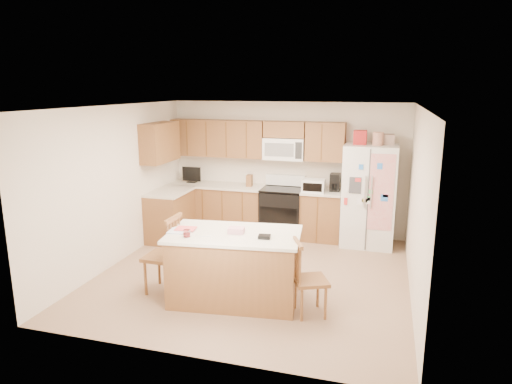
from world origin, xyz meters
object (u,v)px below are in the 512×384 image
(windsor_chair_left, at_px, (164,256))
(windsor_chair_back, at_px, (246,254))
(windsor_chair_right, at_px, (309,280))
(refrigerator, at_px, (369,194))
(island, at_px, (235,266))
(stove, at_px, (282,211))

(windsor_chair_left, relative_size, windsor_chair_back, 1.22)
(windsor_chair_right, bearing_deg, refrigerator, 78.58)
(refrigerator, relative_size, windsor_chair_right, 2.12)
(island, bearing_deg, windsor_chair_back, 92.39)
(stove, distance_m, island, 2.79)
(windsor_chair_left, distance_m, windsor_chair_right, 2.01)
(windsor_chair_back, bearing_deg, windsor_chair_left, -147.49)
(windsor_chair_left, height_order, windsor_chair_right, windsor_chair_left)
(windsor_chair_right, bearing_deg, windsor_chair_left, 176.96)
(island, bearing_deg, refrigerator, 59.96)
(stove, distance_m, refrigerator, 1.63)
(windsor_chair_left, bearing_deg, stove, 70.16)
(stove, relative_size, windsor_chair_right, 1.17)
(stove, relative_size, island, 0.63)
(island, height_order, windsor_chair_left, windsor_chair_left)
(island, height_order, windsor_chair_back, island)
(windsor_chair_left, relative_size, windsor_chair_right, 1.13)
(windsor_chair_left, distance_m, windsor_chair_back, 1.17)
(stove, bearing_deg, refrigerator, -2.30)
(island, height_order, windsor_chair_right, island)
(refrigerator, xyz_separation_m, windsor_chair_back, (-1.60, -2.13, -0.50))
(stove, bearing_deg, windsor_chair_left, -109.84)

